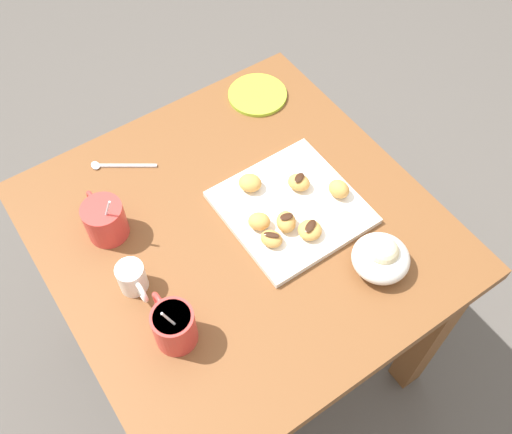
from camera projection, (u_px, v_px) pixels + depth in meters
ground_plane at (245, 344)px, 1.90m from camera, size 8.00×8.00×0.00m
dining_table at (241, 256)px, 1.43m from camera, size 0.86×0.85×0.71m
pastry_plate_square at (291, 207)px, 1.34m from camera, size 0.30×0.30×0.02m
coffee_mug_red_left at (174, 325)px, 1.12m from camera, size 0.13×0.08×0.15m
coffee_mug_red_right at (104, 219)px, 1.27m from camera, size 0.13×0.09×0.14m
cream_pitcher_white at (133, 278)px, 1.20m from camera, size 0.10×0.06×0.07m
ice_cream_bowl at (381, 257)px, 1.23m from camera, size 0.12×0.12×0.09m
saucer_lime_left at (257, 95)px, 1.55m from camera, size 0.16×0.16×0.01m
loose_spoon_near_saucer at (115, 166)px, 1.41m from camera, size 0.10×0.14×0.01m
beignet_0 at (339, 189)px, 1.33m from camera, size 0.06×0.05×0.04m
beignet_1 at (286, 222)px, 1.28m from camera, size 0.07×0.06×0.04m
chocolate_drizzle_1 at (287, 217)px, 1.27m from camera, size 0.03×0.03×0.00m
beignet_2 at (310, 230)px, 1.28m from camera, size 0.06×0.06×0.03m
chocolate_drizzle_2 at (310, 226)px, 1.26m from camera, size 0.03×0.04×0.00m
beignet_3 at (271, 239)px, 1.26m from camera, size 0.06×0.06×0.03m
chocolate_drizzle_3 at (272, 235)px, 1.25m from camera, size 0.04×0.03×0.00m
beignet_4 at (259, 221)px, 1.29m from camera, size 0.07×0.07×0.04m
beignet_5 at (250, 183)px, 1.35m from camera, size 0.07×0.07×0.04m
beignet_6 at (299, 182)px, 1.35m from camera, size 0.07×0.06×0.03m
chocolate_drizzle_6 at (299, 177)px, 1.33m from camera, size 0.03×0.04×0.00m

